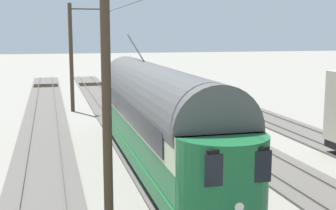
{
  "coord_description": "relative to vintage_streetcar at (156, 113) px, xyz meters",
  "views": [
    {
      "loc": [
        6.73,
        19.59,
        5.66
      ],
      "look_at": [
        1.53,
        -0.53,
        2.39
      ],
      "focal_mm": 49.27,
      "sensor_mm": 36.0,
      "label": 1
    }
  ],
  "objects": [
    {
      "name": "track_streetcar_siding",
      "position": [
        -9.49,
        -0.93,
        -2.21
      ],
      "size": [
        2.8,
        80.0,
        0.18
      ],
      "color": "#56514C",
      "rests_on": "ground"
    },
    {
      "name": "track_outer_siding",
      "position": [
        4.75,
        -0.93,
        -2.21
      ],
      "size": [
        2.8,
        80.0,
        0.18
      ],
      "color": "#56514C",
      "rests_on": "ground"
    },
    {
      "name": "ground_plane",
      "position": [
        -2.37,
        -0.62,
        -2.27
      ],
      "size": [
        220.0,
        220.0,
        0.0
      ],
      "primitive_type": "plane",
      "color": "gray"
    },
    {
      "name": "vintage_streetcar",
      "position": [
        0.0,
        0.0,
        0.0
      ],
      "size": [
        2.65,
        18.15,
        5.39
      ],
      "color": "#196033",
      "rests_on": "ground"
    },
    {
      "name": "track_third_siding",
      "position": [
        0.0,
        -0.93,
        -2.21
      ],
      "size": [
        2.8,
        80.0,
        0.18
      ],
      "color": "#56514C",
      "rests_on": "ground"
    },
    {
      "name": "track_adjacent_siding",
      "position": [
        -4.75,
        -0.93,
        -2.21
      ],
      "size": [
        2.8,
        80.0,
        0.18
      ],
      "color": "#56514C",
      "rests_on": "ground"
    },
    {
      "name": "catenary_pole_foreground",
      "position": [
        2.71,
        -14.71,
        1.77
      ],
      "size": [
        3.01,
        0.28,
        7.72
      ],
      "color": "#423323",
      "rests_on": "ground"
    },
    {
      "name": "catenary_pole_mid_near",
      "position": [
        2.71,
        5.86,
        1.77
      ],
      "size": [
        3.01,
        0.28,
        7.72
      ],
      "color": "#423323",
      "rests_on": "ground"
    }
  ]
}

